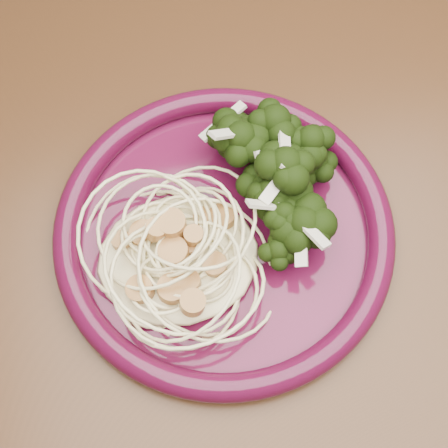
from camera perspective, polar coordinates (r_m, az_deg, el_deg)
name	(u,v)px	position (r m, az deg, el deg)	size (l,w,h in m)	color
dining_table	(237,291)	(0.58, 1.24, -6.18)	(1.20, 0.80, 0.75)	#472814
dinner_plate	(224,230)	(0.48, 0.00, -0.52)	(0.35, 0.35, 0.02)	#470B26
spaghetti_pile	(177,254)	(0.47, -4.28, -2.72)	(0.12, 0.11, 0.03)	#F6EBAF
scallop_cluster	(174,236)	(0.44, -4.56, -1.14)	(0.11, 0.11, 0.04)	#BD8441
broccoli_pile	(279,184)	(0.48, 5.08, 3.70)	(0.08, 0.14, 0.05)	black
onion_garnish	(283,163)	(0.46, 5.38, 5.55)	(0.06, 0.09, 0.05)	beige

